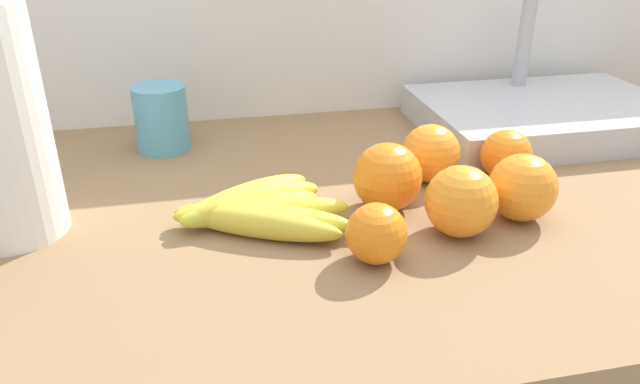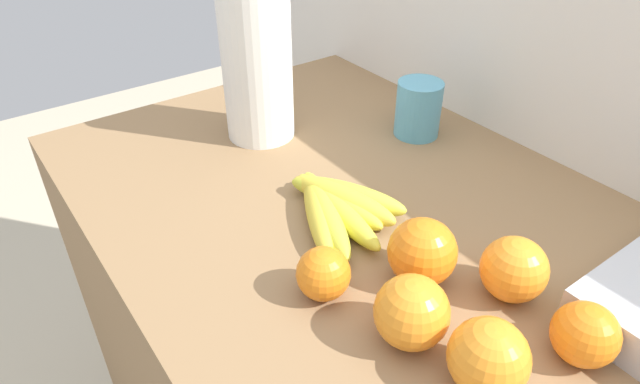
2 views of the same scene
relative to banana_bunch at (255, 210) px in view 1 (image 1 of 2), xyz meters
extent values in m
cube|color=silver|center=(0.34, 0.41, -0.26)|extent=(2.08, 0.06, 1.30)
ellipsoid|color=gold|center=(0.00, -0.03, 0.00)|extent=(0.19, 0.12, 0.03)
ellipsoid|color=gold|center=(0.01, -0.02, 0.00)|extent=(0.20, 0.11, 0.04)
ellipsoid|color=gold|center=(0.01, 0.00, 0.00)|extent=(0.20, 0.05, 0.03)
ellipsoid|color=gold|center=(0.00, 0.01, 0.00)|extent=(0.17, 0.06, 0.03)
ellipsoid|color=gold|center=(0.00, 0.01, 0.00)|extent=(0.18, 0.09, 0.04)
ellipsoid|color=gold|center=(-0.01, 0.03, 0.00)|extent=(0.17, 0.12, 0.04)
sphere|color=orange|center=(0.24, 0.07, 0.02)|extent=(0.08, 0.08, 0.08)
sphere|color=orange|center=(0.34, 0.06, 0.02)|extent=(0.07, 0.07, 0.07)
sphere|color=orange|center=(0.31, -0.05, 0.02)|extent=(0.08, 0.08, 0.08)
sphere|color=orange|center=(0.11, -0.10, 0.01)|extent=(0.06, 0.06, 0.06)
sphere|color=orange|center=(0.16, 0.01, 0.02)|extent=(0.08, 0.08, 0.08)
sphere|color=orange|center=(0.22, -0.07, 0.02)|extent=(0.08, 0.08, 0.08)
cube|color=#B7BABF|center=(0.50, 0.22, 0.01)|extent=(0.40, 0.27, 0.05)
cylinder|color=#B2B2B7|center=(0.50, 0.31, 0.12)|extent=(0.02, 0.02, 0.17)
cylinder|color=#56A1BF|center=(-0.11, 0.26, 0.03)|extent=(0.08, 0.08, 0.10)
camera|label=1|loc=(-0.05, -0.61, 0.32)|focal=33.69mm
camera|label=2|loc=(0.48, -0.38, 0.45)|focal=30.69mm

